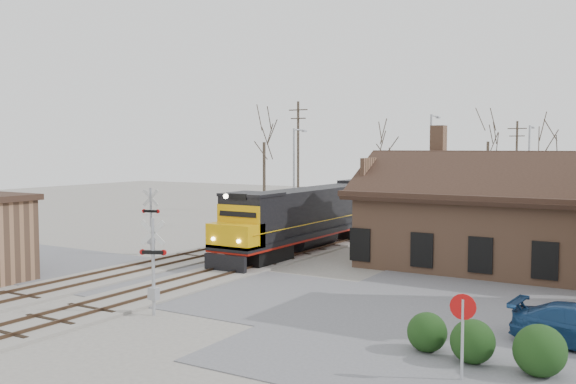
% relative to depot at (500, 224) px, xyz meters
% --- Properties ---
extents(ground, '(140.00, 140.00, 0.00)m').
position_rel_depot_xyz_m(ground, '(-11.99, -12.00, -2.41)').
color(ground, '#9E998E').
rests_on(ground, ground).
extents(road, '(60.00, 9.00, 0.03)m').
position_rel_depot_xyz_m(road, '(-11.99, -12.00, -2.39)').
color(road, '#5B5B60').
rests_on(road, ground).
extents(track_main, '(3.40, 90.00, 0.24)m').
position_rel_depot_xyz_m(track_main, '(-11.99, 3.00, -2.34)').
color(track_main, '#9E998E').
rests_on(track_main, ground).
extents(track_siding, '(3.40, 90.00, 0.24)m').
position_rel_depot_xyz_m(track_siding, '(-16.49, 3.00, -2.34)').
color(track_siding, '#9E998E').
rests_on(track_siding, ground).
extents(depot, '(15.20, 9.31, 7.90)m').
position_rel_depot_xyz_m(depot, '(0.00, 0.00, 0.00)').
color(depot, '#92674B').
rests_on(depot, ground).
extents(locomotive_lead, '(2.78, 18.65, 4.14)m').
position_rel_depot_xyz_m(locomotive_lead, '(-11.99, -0.21, -0.23)').
color(locomotive_lead, black).
rests_on(locomotive_lead, ground).
extents(locomotive_trailing, '(2.78, 18.65, 3.91)m').
position_rel_depot_xyz_m(locomotive_trailing, '(-11.99, 18.71, -0.23)').
color(locomotive_trailing, black).
rests_on(locomotive_trailing, ground).
extents(crossbuck_near, '(1.05, 0.49, 3.86)m').
position_rel_depot_xyz_m(crossbuck_near, '(-9.32, -17.22, -0.58)').
color(crossbuck_near, '#A5A8AD').
rests_on(crossbuck_near, ground).
extents(crossbuck_far, '(1.16, 0.40, 4.14)m').
position_rel_depot_xyz_m(crossbuck_far, '(-19.38, -6.60, -0.47)').
color(crossbuck_far, '#A5A8AD').
rests_on(crossbuck_far, ground).
extents(do_not_enter_sign, '(0.75, 0.10, 2.51)m').
position_rel_depot_xyz_m(do_not_enter_sign, '(3.10, -18.04, -0.69)').
color(do_not_enter_sign, '#A5A8AD').
rests_on(do_not_enter_sign, ground).
extents(hedge_a, '(1.29, 1.29, 1.29)m').
position_rel_depot_xyz_m(hedge_a, '(1.39, -16.03, -1.76)').
color(hedge_a, black).
rests_on(hedge_a, ground).
extents(hedge_b, '(1.37, 1.37, 1.37)m').
position_rel_depot_xyz_m(hedge_b, '(2.96, -16.41, -1.72)').
color(hedge_b, black).
rests_on(hedge_b, ground).
extents(hedge_c, '(1.52, 1.52, 1.52)m').
position_rel_depot_xyz_m(hedge_c, '(4.92, -16.53, -1.65)').
color(hedge_c, black).
rests_on(hedge_c, ground).
extents(streetlight_a, '(0.25, 2.04, 8.12)m').
position_rel_depot_xyz_m(streetlight_a, '(-18.15, 8.79, 2.18)').
color(streetlight_a, '#A5A8AD').
rests_on(streetlight_a, ground).
extents(streetlight_b, '(0.25, 2.04, 9.18)m').
position_rel_depot_xyz_m(streetlight_b, '(-8.29, 13.10, 2.72)').
color(streetlight_b, '#A5A8AD').
rests_on(streetlight_b, ground).
extents(streetlight_c, '(0.25, 2.04, 8.60)m').
position_rel_depot_xyz_m(streetlight_c, '(-3.31, 25.80, 2.43)').
color(streetlight_c, '#A5A8AD').
rests_on(streetlight_c, ground).
extents(utility_pole_a, '(2.00, 0.24, 10.93)m').
position_rel_depot_xyz_m(utility_pole_a, '(-22.52, 16.81, 3.29)').
color(utility_pole_a, '#382D23').
rests_on(utility_pole_a, ground).
extents(utility_pole_b, '(2.00, 0.24, 9.42)m').
position_rel_depot_xyz_m(utility_pole_b, '(-6.48, 35.98, 2.52)').
color(utility_pole_b, '#382D23').
rests_on(utility_pole_b, ground).
extents(tree_a, '(4.77, 4.77, 11.68)m').
position_rel_depot_xyz_m(tree_a, '(-28.58, 20.19, 5.91)').
color(tree_a, '#382D23').
rests_on(tree_a, ground).
extents(tree_b, '(3.96, 3.96, 9.69)m').
position_rel_depot_xyz_m(tree_b, '(-16.49, 24.43, 4.49)').
color(tree_b, '#382D23').
rests_on(tree_b, ground).
extents(tree_c, '(4.84, 4.84, 11.85)m').
position_rel_depot_xyz_m(tree_c, '(-9.97, 37.76, 6.04)').
color(tree_c, '#382D23').
rests_on(tree_c, ground).
extents(tree_d, '(4.12, 4.12, 10.10)m').
position_rel_depot_xyz_m(tree_d, '(-2.22, 29.71, 4.78)').
color(tree_d, '#382D23').
rests_on(tree_d, ground).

